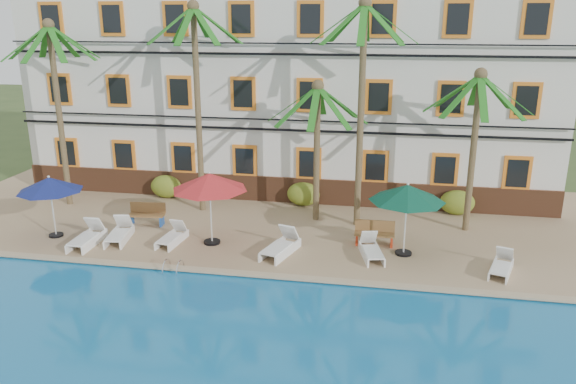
% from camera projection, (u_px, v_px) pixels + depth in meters
% --- Properties ---
extents(ground, '(100.00, 100.00, 0.00)m').
position_uv_depth(ground, '(238.00, 269.00, 19.87)').
color(ground, '#384C23').
rests_on(ground, ground).
extents(pool_deck, '(30.00, 12.00, 0.25)m').
position_uv_depth(pool_deck, '(268.00, 218.00, 24.53)').
color(pool_deck, tan).
rests_on(pool_deck, ground).
extents(pool_coping, '(30.00, 0.35, 0.06)m').
position_uv_depth(pool_coping, '(230.00, 272.00, 18.94)').
color(pool_coping, tan).
rests_on(pool_coping, pool_deck).
extents(hotel_building, '(25.40, 6.44, 10.22)m').
position_uv_depth(hotel_building, '(288.00, 84.00, 27.64)').
color(hotel_building, silver).
rests_on(hotel_building, pool_deck).
extents(palm_a, '(4.07, 4.07, 8.23)m').
position_uv_depth(palm_a, '(56.00, 90.00, 24.47)').
color(palm_a, brown).
rests_on(palm_a, pool_deck).
extents(palm_b, '(4.07, 4.07, 8.95)m').
position_uv_depth(palm_b, '(197.00, 82.00, 23.55)').
color(palm_b, brown).
rests_on(palm_b, pool_deck).
extents(palm_c, '(4.07, 4.07, 5.90)m').
position_uv_depth(palm_c, '(317.00, 130.00, 22.88)').
color(palm_c, brown).
rests_on(palm_c, pool_deck).
extents(palm_d, '(4.07, 4.07, 9.03)m').
position_uv_depth(palm_d, '(362.00, 86.00, 21.71)').
color(palm_d, brown).
rests_on(palm_d, pool_deck).
extents(palm_e, '(4.07, 4.07, 6.48)m').
position_uv_depth(palm_e, '(476.00, 127.00, 21.59)').
color(palm_e, brown).
rests_on(palm_e, pool_deck).
extents(shrub_left, '(1.50, 0.90, 1.10)m').
position_uv_depth(shrub_left, '(166.00, 187.00, 26.74)').
color(shrub_left, '#1E631C').
rests_on(shrub_left, pool_deck).
extents(shrub_mid, '(1.50, 0.90, 1.10)m').
position_uv_depth(shrub_mid, '(303.00, 194.00, 25.60)').
color(shrub_mid, '#1E631C').
rests_on(shrub_mid, pool_deck).
extents(shrub_right, '(1.50, 0.90, 1.10)m').
position_uv_depth(shrub_right, '(457.00, 203.00, 24.43)').
color(shrub_right, '#1E631C').
rests_on(shrub_right, pool_deck).
extents(umbrella_blue, '(2.48, 2.48, 2.48)m').
position_uv_depth(umbrella_blue, '(50.00, 185.00, 21.54)').
color(umbrella_blue, black).
rests_on(umbrella_blue, pool_deck).
extents(umbrella_red, '(2.86, 2.86, 2.85)m').
position_uv_depth(umbrella_red, '(209.00, 182.00, 20.75)').
color(umbrella_red, black).
rests_on(umbrella_red, pool_deck).
extents(umbrella_green, '(2.72, 2.72, 2.72)m').
position_uv_depth(umbrella_green, '(407.00, 193.00, 19.78)').
color(umbrella_green, black).
rests_on(umbrella_green, pool_deck).
extents(lounger_a, '(0.75, 1.98, 0.93)m').
position_uv_depth(lounger_a, '(87.00, 237.00, 21.27)').
color(lounger_a, white).
rests_on(lounger_a, pool_deck).
extents(lounger_b, '(0.99, 1.98, 0.90)m').
position_uv_depth(lounger_b, '(119.00, 233.00, 21.68)').
color(lounger_b, white).
rests_on(lounger_b, pool_deck).
extents(lounger_c, '(0.76, 1.76, 0.81)m').
position_uv_depth(lounger_c, '(172.00, 236.00, 21.42)').
color(lounger_c, white).
rests_on(lounger_c, pool_deck).
extents(lounger_d, '(1.27, 2.14, 0.96)m').
position_uv_depth(lounger_d, '(281.00, 246.00, 20.42)').
color(lounger_d, white).
rests_on(lounger_d, pool_deck).
extents(lounger_e, '(1.04, 1.89, 0.85)m').
position_uv_depth(lounger_e, '(371.00, 250.00, 20.16)').
color(lounger_e, white).
rests_on(lounger_e, pool_deck).
extents(lounger_f, '(1.09, 1.79, 0.80)m').
position_uv_depth(lounger_f, '(502.00, 266.00, 18.89)').
color(lounger_f, white).
rests_on(lounger_f, pool_deck).
extents(bench_left, '(1.54, 0.61, 0.93)m').
position_uv_depth(bench_left, '(147.00, 214.00, 23.29)').
color(bench_left, olive).
rests_on(bench_left, pool_deck).
extents(bench_right, '(1.50, 0.49, 0.93)m').
position_uv_depth(bench_right, '(375.00, 233.00, 21.23)').
color(bench_right, olive).
rests_on(bench_right, pool_deck).
extents(pool_ladder, '(0.54, 0.74, 0.74)m').
position_uv_depth(pool_ladder, '(173.00, 270.00, 19.20)').
color(pool_ladder, silver).
rests_on(pool_ladder, ground).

